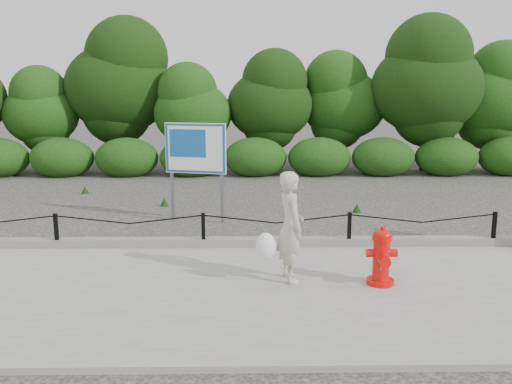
{
  "coord_description": "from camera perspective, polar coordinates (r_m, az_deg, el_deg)",
  "views": [
    {
      "loc": [
        0.76,
        -8.94,
        2.86
      ],
      "look_at": [
        0.9,
        0.2,
        1.0
      ],
      "focal_mm": 38.0,
      "sensor_mm": 36.0,
      "label": 1
    }
  ],
  "objects": [
    {
      "name": "ground",
      "position": [
        9.41,
        -5.52,
        -6.24
      ],
      "size": [
        90.0,
        90.0,
        0.0
      ],
      "primitive_type": "plane",
      "color": "#2D2B28",
      "rests_on": "ground"
    },
    {
      "name": "sidewalk",
      "position": [
        7.53,
        -6.74,
        -10.58
      ],
      "size": [
        14.0,
        4.0,
        0.08
      ],
      "primitive_type": "cube",
      "color": "gray",
      "rests_on": "ground"
    },
    {
      "name": "curb",
      "position": [
        9.42,
        -5.51,
        -5.27
      ],
      "size": [
        14.0,
        0.22,
        0.14
      ],
      "primitive_type": "cube",
      "color": "slate",
      "rests_on": "sidewalk"
    },
    {
      "name": "chain_barrier",
      "position": [
        9.28,
        -5.57,
        -3.55
      ],
      "size": [
        10.06,
        0.06,
        0.6
      ],
      "color": "black",
      "rests_on": "sidewalk"
    },
    {
      "name": "treeline",
      "position": [
        17.9,
        -1.42,
        10.52
      ],
      "size": [
        20.38,
        3.91,
        4.85
      ],
      "color": "black",
      "rests_on": "ground"
    },
    {
      "name": "fire_hydrant",
      "position": [
        7.77,
        13.07,
        -6.68
      ],
      "size": [
        0.43,
        0.43,
        0.83
      ],
      "rotation": [
        0.0,
        0.0,
        -0.0
      ],
      "color": "red",
      "rests_on": "sidewalk"
    },
    {
      "name": "pedestrian",
      "position": [
        7.63,
        3.48,
        -3.77
      ],
      "size": [
        0.74,
        0.65,
        1.58
      ],
      "rotation": [
        0.0,
        0.0,
        1.8
      ],
      "color": "#B9B39E",
      "rests_on": "sidewalk"
    },
    {
      "name": "advertising_sign",
      "position": [
        11.1,
        -6.4,
        4.12
      ],
      "size": [
        1.26,
        0.37,
        2.05
      ],
      "rotation": [
        0.0,
        0.0,
        -0.23
      ],
      "color": "slate",
      "rests_on": "ground"
    }
  ]
}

